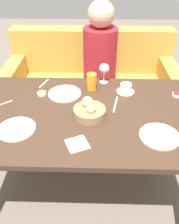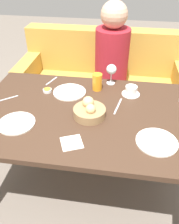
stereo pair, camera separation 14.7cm
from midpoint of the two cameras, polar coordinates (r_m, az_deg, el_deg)
name	(u,v)px [view 2 (the right image)]	position (r m, az deg, el deg)	size (l,w,h in m)	color
ground_plane	(86,183)	(2.03, 1.39, -16.70)	(10.00, 10.00, 0.00)	#6B6056
dining_table	(86,122)	(1.58, 1.72, -2.61)	(1.44, 0.92, 0.72)	#3D281C
couch	(103,88)	(2.58, 4.92, 5.67)	(1.67, 0.70, 0.90)	#B28938
seated_person	(111,77)	(2.33, 6.92, 8.28)	(0.31, 0.40, 1.23)	#23232D
bread_basket	(89,111)	(1.47, 2.84, 0.20)	(0.20, 0.20, 0.11)	#99754C
plate_near_left	(17,123)	(1.47, -14.45, -2.72)	(0.22, 0.22, 0.01)	silver
plate_near_right	(157,142)	(1.37, 18.89, -6.94)	(0.23, 0.23, 0.01)	silver
plate_far_center	(70,92)	(1.72, -2.39, 4.75)	(0.24, 0.24, 0.01)	silver
juice_glass	(97,82)	(1.74, 4.32, 7.15)	(0.07, 0.07, 0.12)	orange
wine_glass	(111,70)	(1.80, 7.66, 9.92)	(0.08, 0.08, 0.16)	silver
coffee_cup	(131,91)	(1.73, 12.41, 4.91)	(0.13, 0.13, 0.06)	white
jam_bowl_honey	(47,90)	(1.74, -7.75, 5.11)	(0.06, 0.06, 0.02)	white
fork_silver	(118,106)	(1.60, 9.49, 1.32)	(0.05, 0.19, 0.00)	#B7B7BC
knife_silver	(5,99)	(1.72, -17.49, 2.82)	(0.15, 0.13, 0.00)	#B7B7BC
spoon_coffee	(52,81)	(1.88, -6.91, 7.37)	(0.06, 0.14, 0.00)	#B7B7BC
napkin	(72,143)	(1.30, -1.07, -7.54)	(0.15, 0.15, 0.00)	silver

